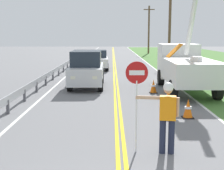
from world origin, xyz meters
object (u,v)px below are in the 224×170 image
(oncoming_sedan_second, at_px, (97,60))
(traffic_cone_lead, at_px, (188,109))
(stop_sign_paddle, at_px, (137,86))
(oncoming_suv_nearest, at_px, (87,69))
(utility_bucket_truck, at_px, (185,64))
(utility_pole_far, at_px, (149,29))
(flagger_worker, at_px, (168,113))
(traffic_cone_mid, at_px, (169,97))
(traffic_cone_tail, at_px, (154,87))
(utility_pole_mid, at_px, (170,24))

(oncoming_sedan_second, bearing_deg, traffic_cone_lead, -75.91)
(oncoming_sedan_second, bearing_deg, stop_sign_paddle, -84.37)
(stop_sign_paddle, relative_size, oncoming_suv_nearest, 0.50)
(utility_bucket_truck, distance_m, utility_pole_far, 35.33)
(utility_bucket_truck, bearing_deg, oncoming_suv_nearest, 168.73)
(utility_pole_far, bearing_deg, oncoming_sedan_second, -106.49)
(traffic_cone_lead, bearing_deg, flagger_worker, -111.86)
(oncoming_suv_nearest, distance_m, oncoming_sedan_second, 9.26)
(flagger_worker, xyz_separation_m, utility_bucket_truck, (2.56, 9.26, 0.39))
(oncoming_suv_nearest, bearing_deg, flagger_worker, -74.65)
(traffic_cone_mid, bearing_deg, traffic_cone_lead, -80.97)
(oncoming_suv_nearest, bearing_deg, traffic_cone_tail, -28.08)
(flagger_worker, xyz_separation_m, traffic_cone_lead, (1.38, 3.43, -0.71))
(traffic_cone_lead, bearing_deg, oncoming_suv_nearest, 121.40)
(stop_sign_paddle, height_order, utility_pole_mid, utility_pole_mid)
(stop_sign_paddle, bearing_deg, traffic_cone_mid, 71.62)
(utility_bucket_truck, relative_size, traffic_cone_tail, 9.79)
(utility_pole_mid, relative_size, traffic_cone_lead, 11.19)
(utility_pole_mid, bearing_deg, traffic_cone_mid, -100.23)
(traffic_cone_lead, bearing_deg, utility_pole_mid, 81.56)
(oncoming_suv_nearest, distance_m, utility_pole_far, 35.04)
(traffic_cone_mid, bearing_deg, traffic_cone_tail, 95.26)
(oncoming_sedan_second, xyz_separation_m, traffic_cone_tail, (3.46, -11.19, -0.50))
(oncoming_sedan_second, relative_size, traffic_cone_tail, 5.96)
(oncoming_suv_nearest, bearing_deg, stop_sign_paddle, -78.53)
(utility_bucket_truck, height_order, traffic_cone_mid, utility_bucket_truck)
(stop_sign_paddle, bearing_deg, flagger_worker, -8.09)
(utility_pole_mid, distance_m, traffic_cone_mid, 20.80)
(oncoming_suv_nearest, relative_size, utility_pole_far, 0.60)
(flagger_worker, xyz_separation_m, utility_pole_far, (4.67, 44.42, 2.99))
(oncoming_sedan_second, bearing_deg, utility_bucket_truck, -63.10)
(utility_bucket_truck, bearing_deg, traffic_cone_tail, -154.46)
(oncoming_suv_nearest, bearing_deg, oncoming_sedan_second, 89.04)
(traffic_cone_lead, relative_size, traffic_cone_mid, 1.00)
(traffic_cone_tail, bearing_deg, utility_pole_mid, 77.28)
(oncoming_sedan_second, relative_size, traffic_cone_mid, 5.96)
(utility_pole_mid, relative_size, traffic_cone_mid, 11.19)
(stop_sign_paddle, xyz_separation_m, oncoming_suv_nearest, (-2.08, 10.22, -0.65))
(utility_bucket_truck, height_order, utility_pole_far, utility_pole_far)
(flagger_worker, xyz_separation_m, traffic_cone_tail, (0.78, 8.40, -0.71))
(utility_pole_far, xyz_separation_m, traffic_cone_lead, (-3.30, -40.99, -3.70))
(utility_bucket_truck, relative_size, traffic_cone_lead, 9.79)
(flagger_worker, bearing_deg, traffic_cone_lead, 68.14)
(flagger_worker, bearing_deg, utility_pole_far, 84.00)
(oncoming_sedan_second, bearing_deg, flagger_worker, -82.21)
(utility_bucket_truck, distance_m, oncoming_sedan_second, 11.60)
(traffic_cone_mid, bearing_deg, oncoming_sedan_second, 104.83)
(utility_pole_far, distance_m, traffic_cone_lead, 41.29)
(flagger_worker, relative_size, oncoming_sedan_second, 0.44)
(oncoming_sedan_second, bearing_deg, traffic_cone_mid, -75.17)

